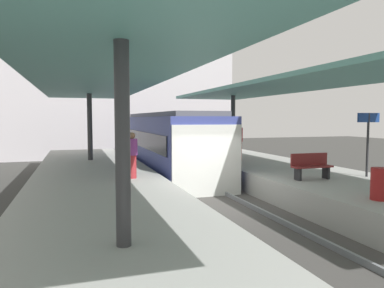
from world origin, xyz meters
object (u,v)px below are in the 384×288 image
at_px(platform_sign, 368,130).
at_px(litter_bin, 380,184).
at_px(platform_bench, 311,165).
at_px(passenger_near_bench, 239,141).
at_px(passenger_mid_platform, 132,155).
at_px(commuter_train, 168,144).

relative_size(platform_sign, litter_bin, 2.76).
xyz_separation_m(platform_bench, litter_bin, (-0.28, -3.15, -0.06)).
distance_m(passenger_near_bench, passenger_mid_platform, 6.84).
bearing_deg(commuter_train, platform_sign, -56.90).
xyz_separation_m(litter_bin, passenger_near_bench, (0.37, 8.92, 0.54)).
bearing_deg(passenger_mid_platform, passenger_near_bench, 33.15).
xyz_separation_m(commuter_train, litter_bin, (2.67, -10.89, -0.33)).
bearing_deg(platform_bench, passenger_mid_platform, 160.20).
xyz_separation_m(commuter_train, passenger_mid_platform, (-2.68, -5.71, 0.08)).
xyz_separation_m(platform_bench, platform_sign, (2.18, -0.15, 1.16)).
xyz_separation_m(platform_bench, passenger_near_bench, (0.09, 5.76, 0.47)).
bearing_deg(passenger_near_bench, platform_sign, -70.52).
bearing_deg(passenger_near_bench, platform_bench, -90.90).
relative_size(platform_bench, passenger_near_bench, 0.78).
distance_m(platform_bench, passenger_near_bench, 5.79).
distance_m(platform_bench, litter_bin, 3.17).
xyz_separation_m(platform_sign, passenger_mid_platform, (-7.82, 2.18, -0.82)).
relative_size(platform_sign, passenger_mid_platform, 1.42).
distance_m(platform_sign, passenger_near_bench, 6.31).
xyz_separation_m(platform_sign, litter_bin, (-2.47, -3.00, -1.22)).
height_order(commuter_train, platform_sign, commuter_train).
bearing_deg(passenger_mid_platform, platform_sign, -15.57).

